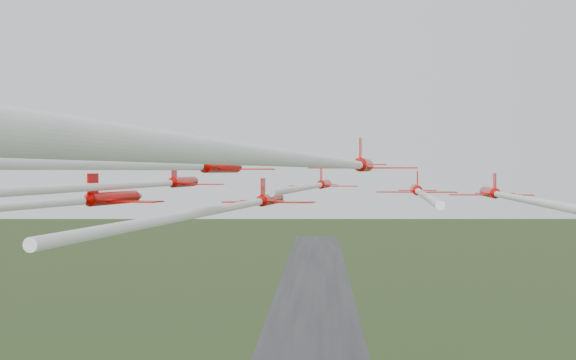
{
  "coord_description": "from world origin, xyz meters",
  "views": [
    {
      "loc": [
        3.12,
        -83.93,
        59.92
      ],
      "look_at": [
        -0.41,
        2.91,
        58.94
      ],
      "focal_mm": 50.0,
      "sensor_mm": 36.0,
      "label": 1
    }
  ],
  "objects_px": {
    "jet_trail_solo": "(145,165)",
    "jet_row2_left": "(147,184)",
    "jet_row2_right": "(420,192)",
    "jet_row4_left": "(54,203)",
    "jet_row3_mid": "(241,205)",
    "jet_row3_right": "(517,198)",
    "jet_row4_right": "(342,163)",
    "jet_lead": "(316,186)"
  },
  "relations": [
    {
      "from": "jet_row2_left",
      "to": "jet_row3_mid",
      "type": "bearing_deg",
      "value": -43.13
    },
    {
      "from": "jet_lead",
      "to": "jet_trail_solo",
      "type": "distance_m",
      "value": 50.94
    },
    {
      "from": "jet_lead",
      "to": "jet_row3_mid",
      "type": "height_order",
      "value": "jet_lead"
    },
    {
      "from": "jet_row2_left",
      "to": "jet_row3_mid",
      "type": "xyz_separation_m",
      "value": [
        10.51,
        -11.84,
        -1.55
      ]
    },
    {
      "from": "jet_row3_mid",
      "to": "jet_row3_right",
      "type": "distance_m",
      "value": 22.44
    },
    {
      "from": "jet_lead",
      "to": "jet_row4_right",
      "type": "distance_m",
      "value": 43.92
    },
    {
      "from": "jet_row2_left",
      "to": "jet_row3_mid",
      "type": "relative_size",
      "value": 1.06
    },
    {
      "from": "jet_row3_mid",
      "to": "jet_trail_solo",
      "type": "xyz_separation_m",
      "value": [
        -2.89,
        -23.32,
        3.17
      ]
    },
    {
      "from": "jet_lead",
      "to": "jet_row3_mid",
      "type": "distance_m",
      "value": 27.49
    },
    {
      "from": "jet_row2_left",
      "to": "jet_row2_right",
      "type": "xyz_separation_m",
      "value": [
        26.98,
        1.13,
        -0.79
      ]
    },
    {
      "from": "jet_row3_mid",
      "to": "jet_row3_right",
      "type": "bearing_deg",
      "value": 1.84
    },
    {
      "from": "jet_row4_right",
      "to": "jet_trail_solo",
      "type": "distance_m",
      "value": 12.59
    },
    {
      "from": "jet_row4_left",
      "to": "jet_row4_right",
      "type": "bearing_deg",
      "value": -11.95
    },
    {
      "from": "jet_lead",
      "to": "jet_trail_solo",
      "type": "bearing_deg",
      "value": -94.01
    },
    {
      "from": "jet_row3_mid",
      "to": "jet_trail_solo",
      "type": "relative_size",
      "value": 1.03
    },
    {
      "from": "jet_row2_left",
      "to": "jet_row3_right",
      "type": "distance_m",
      "value": 35.69
    },
    {
      "from": "jet_lead",
      "to": "jet_trail_solo",
      "type": "relative_size",
      "value": 0.86
    },
    {
      "from": "jet_row2_left",
      "to": "jet_row4_left",
      "type": "bearing_deg",
      "value": -92.03
    },
    {
      "from": "jet_lead",
      "to": "jet_trail_solo",
      "type": "xyz_separation_m",
      "value": [
        -8.98,
        -50.1,
        2.03
      ]
    },
    {
      "from": "jet_row3_mid",
      "to": "jet_trail_solo",
      "type": "bearing_deg",
      "value": -89.78
    },
    {
      "from": "jet_row2_right",
      "to": "jet_row3_mid",
      "type": "distance_m",
      "value": 20.98
    },
    {
      "from": "jet_row4_left",
      "to": "jet_lead",
      "type": "bearing_deg",
      "value": 72.2
    },
    {
      "from": "jet_trail_solo",
      "to": "jet_row4_left",
      "type": "bearing_deg",
      "value": 133.83
    },
    {
      "from": "jet_lead",
      "to": "jet_row2_left",
      "type": "relative_size",
      "value": 0.79
    },
    {
      "from": "jet_row2_left",
      "to": "jet_trail_solo",
      "type": "relative_size",
      "value": 1.09
    },
    {
      "from": "jet_row3_right",
      "to": "jet_row4_right",
      "type": "distance_m",
      "value": 20.84
    },
    {
      "from": "jet_row3_right",
      "to": "jet_trail_solo",
      "type": "distance_m",
      "value": 33.03
    },
    {
      "from": "jet_trail_solo",
      "to": "jet_lead",
      "type": "bearing_deg",
      "value": 89.84
    },
    {
      "from": "jet_row3_mid",
      "to": "jet_row4_left",
      "type": "relative_size",
      "value": 1.19
    },
    {
      "from": "jet_row3_mid",
      "to": "jet_trail_solo",
      "type": "distance_m",
      "value": 23.71
    },
    {
      "from": "jet_row2_right",
      "to": "jet_row4_right",
      "type": "distance_m",
      "value": 31.29
    },
    {
      "from": "jet_row2_right",
      "to": "jet_row2_left",
      "type": "bearing_deg",
      "value": -172.93
    },
    {
      "from": "jet_lead",
      "to": "jet_row2_right",
      "type": "distance_m",
      "value": 17.28
    },
    {
      "from": "jet_row2_right",
      "to": "jet_row4_left",
      "type": "distance_m",
      "value": 36.3
    },
    {
      "from": "jet_row3_mid",
      "to": "jet_row4_right",
      "type": "height_order",
      "value": "jet_row4_right"
    },
    {
      "from": "jet_row4_left",
      "to": "jet_row2_left",
      "type": "bearing_deg",
      "value": 93.65
    },
    {
      "from": "jet_row2_left",
      "to": "jet_row4_left",
      "type": "relative_size",
      "value": 1.26
    },
    {
      "from": "jet_row4_left",
      "to": "jet_row3_right",
      "type": "bearing_deg",
      "value": 20.6
    },
    {
      "from": "jet_row2_right",
      "to": "jet_row3_mid",
      "type": "height_order",
      "value": "jet_row2_right"
    },
    {
      "from": "jet_row2_left",
      "to": "jet_trail_solo",
      "type": "height_order",
      "value": "jet_trail_solo"
    },
    {
      "from": "jet_trail_solo",
      "to": "jet_row2_left",
      "type": "bearing_deg",
      "value": 112.23
    },
    {
      "from": "jet_row2_right",
      "to": "jet_row3_right",
      "type": "relative_size",
      "value": 0.79
    }
  ]
}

